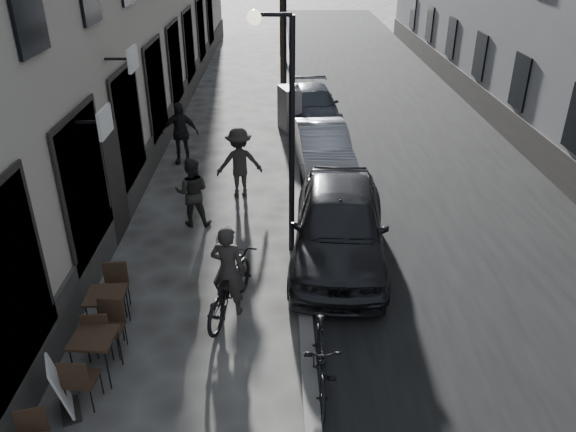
{
  "coord_description": "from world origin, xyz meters",
  "views": [
    {
      "loc": [
        -0.25,
        -4.81,
        6.45
      ],
      "look_at": [
        -0.11,
        4.15,
        1.8
      ],
      "focal_mm": 35.0,
      "sensor_mm": 36.0,
      "label": 1
    }
  ],
  "objects_px": {
    "streetlamp_near": "(283,112)",
    "pedestrian_far": "(180,133)",
    "moped": "(321,360)",
    "car_far": "(313,105)",
    "sign_board": "(62,392)",
    "pedestrian_near": "(192,192)",
    "streetlamp_far": "(281,21)",
    "pedestrian_mid": "(239,162)",
    "car_near": "(339,224)",
    "car_mid": "(322,148)",
    "bistro_set_c": "(108,309)",
    "bicycle": "(229,286)",
    "bistro_set_b": "(96,352)",
    "utility_cabinet": "(289,109)"
  },
  "relations": [
    {
      "from": "streetlamp_near",
      "to": "pedestrian_far",
      "type": "distance_m",
      "value": 6.47
    },
    {
      "from": "moped",
      "to": "car_far",
      "type": "bearing_deg",
      "value": 87.84
    },
    {
      "from": "sign_board",
      "to": "pedestrian_near",
      "type": "bearing_deg",
      "value": 55.42
    },
    {
      "from": "streetlamp_far",
      "to": "pedestrian_mid",
      "type": "bearing_deg",
      "value": -97.1
    },
    {
      "from": "pedestrian_mid",
      "to": "car_near",
      "type": "bearing_deg",
      "value": 113.97
    },
    {
      "from": "car_mid",
      "to": "car_far",
      "type": "distance_m",
      "value": 4.65
    },
    {
      "from": "bistro_set_c",
      "to": "bicycle",
      "type": "relative_size",
      "value": 0.77
    },
    {
      "from": "car_mid",
      "to": "bistro_set_b",
      "type": "bearing_deg",
      "value": -120.67
    },
    {
      "from": "bicycle",
      "to": "pedestrian_far",
      "type": "distance_m",
      "value": 7.76
    },
    {
      "from": "bistro_set_b",
      "to": "utility_cabinet",
      "type": "xyz_separation_m",
      "value": [
        3.26,
        12.21,
        0.27
      ]
    },
    {
      "from": "streetlamp_near",
      "to": "streetlamp_far",
      "type": "distance_m",
      "value": 12.0
    },
    {
      "from": "streetlamp_near",
      "to": "pedestrian_mid",
      "type": "distance_m",
      "value": 3.81
    },
    {
      "from": "streetlamp_near",
      "to": "car_near",
      "type": "xyz_separation_m",
      "value": [
        1.17,
        -0.37,
        -2.33
      ]
    },
    {
      "from": "bistro_set_c",
      "to": "moped",
      "type": "distance_m",
      "value": 3.91
    },
    {
      "from": "car_far",
      "to": "moped",
      "type": "xyz_separation_m",
      "value": [
        -0.65,
        -13.51,
        -0.05
      ]
    },
    {
      "from": "bistro_set_b",
      "to": "pedestrian_far",
      "type": "bearing_deg",
      "value": 95.22
    },
    {
      "from": "pedestrian_mid",
      "to": "pedestrian_far",
      "type": "distance_m",
      "value": 3.05
    },
    {
      "from": "sign_board",
      "to": "moped",
      "type": "relative_size",
      "value": 0.51
    },
    {
      "from": "bicycle",
      "to": "car_mid",
      "type": "relative_size",
      "value": 0.52
    },
    {
      "from": "bistro_set_b",
      "to": "car_near",
      "type": "bearing_deg",
      "value": 45.3
    },
    {
      "from": "car_far",
      "to": "pedestrian_near",
      "type": "bearing_deg",
      "value": -115.99
    },
    {
      "from": "car_near",
      "to": "bistro_set_c",
      "type": "bearing_deg",
      "value": -144.64
    },
    {
      "from": "streetlamp_far",
      "to": "pedestrian_near",
      "type": "height_order",
      "value": "streetlamp_far"
    },
    {
      "from": "utility_cabinet",
      "to": "pedestrian_near",
      "type": "xyz_separation_m",
      "value": [
        -2.43,
        -7.04,
        0.09
      ]
    },
    {
      "from": "car_far",
      "to": "streetlamp_near",
      "type": "bearing_deg",
      "value": -100.66
    },
    {
      "from": "sign_board",
      "to": "bicycle",
      "type": "height_order",
      "value": "bicycle"
    },
    {
      "from": "streetlamp_far",
      "to": "pedestrian_near",
      "type": "xyz_separation_m",
      "value": [
        -2.15,
        -10.75,
        -2.31
      ]
    },
    {
      "from": "car_near",
      "to": "streetlamp_near",
      "type": "bearing_deg",
      "value": 168.4
    },
    {
      "from": "bicycle",
      "to": "pedestrian_far",
      "type": "bearing_deg",
      "value": -58.77
    },
    {
      "from": "utility_cabinet",
      "to": "pedestrian_far",
      "type": "bearing_deg",
      "value": -156.26
    },
    {
      "from": "car_near",
      "to": "bicycle",
      "type": "bearing_deg",
      "value": -133.97
    },
    {
      "from": "bistro_set_b",
      "to": "pedestrian_near",
      "type": "height_order",
      "value": "pedestrian_near"
    },
    {
      "from": "sign_board",
      "to": "pedestrian_far",
      "type": "bearing_deg",
      "value": 64.89
    },
    {
      "from": "utility_cabinet",
      "to": "pedestrian_mid",
      "type": "xyz_separation_m",
      "value": [
        -1.41,
        -5.42,
        0.18
      ]
    },
    {
      "from": "moped",
      "to": "sign_board",
      "type": "bearing_deg",
      "value": -173.16
    },
    {
      "from": "pedestrian_near",
      "to": "car_near",
      "type": "xyz_separation_m",
      "value": [
        3.33,
        -1.62,
        -0.02
      ]
    },
    {
      "from": "streetlamp_near",
      "to": "bistro_set_b",
      "type": "height_order",
      "value": "streetlamp_near"
    },
    {
      "from": "bistro_set_c",
      "to": "sign_board",
      "type": "xyz_separation_m",
      "value": [
        -0.18,
        -1.87,
        -0.1
      ]
    },
    {
      "from": "streetlamp_far",
      "to": "utility_cabinet",
      "type": "xyz_separation_m",
      "value": [
        0.27,
        -3.7,
        -2.41
      ]
    },
    {
      "from": "pedestrian_far",
      "to": "car_far",
      "type": "bearing_deg",
      "value": 46.12
    },
    {
      "from": "pedestrian_near",
      "to": "pedestrian_mid",
      "type": "bearing_deg",
      "value": -121.67
    },
    {
      "from": "streetlamp_far",
      "to": "utility_cabinet",
      "type": "relative_size",
      "value": 3.37
    },
    {
      "from": "sign_board",
      "to": "streetlamp_near",
      "type": "bearing_deg",
      "value": 31.08
    },
    {
      "from": "utility_cabinet",
      "to": "car_mid",
      "type": "distance_m",
      "value": 3.79
    },
    {
      "from": "streetlamp_far",
      "to": "bistro_set_c",
      "type": "height_order",
      "value": "streetlamp_far"
    },
    {
      "from": "pedestrian_near",
      "to": "bicycle",
      "type": "bearing_deg",
      "value": 108.3
    },
    {
      "from": "sign_board",
      "to": "utility_cabinet",
      "type": "height_order",
      "value": "utility_cabinet"
    },
    {
      "from": "pedestrian_mid",
      "to": "pedestrian_far",
      "type": "height_order",
      "value": "pedestrian_far"
    },
    {
      "from": "bistro_set_b",
      "to": "utility_cabinet",
      "type": "bearing_deg",
      "value": 79.88
    },
    {
      "from": "bistro_set_c",
      "to": "utility_cabinet",
      "type": "bearing_deg",
      "value": 70.29
    }
  ]
}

